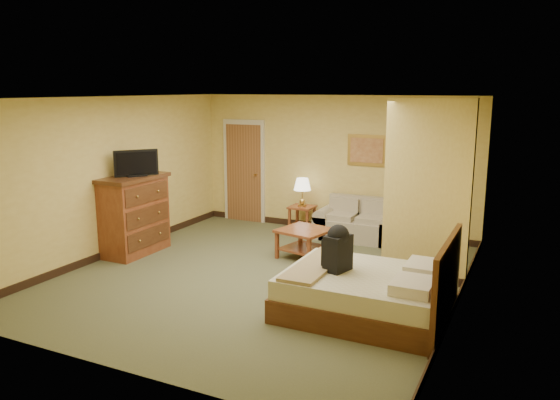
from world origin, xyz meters
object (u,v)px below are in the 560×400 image
Objects in this scene: loveseat at (358,226)px; coffee_table at (305,237)px; dresser at (134,214)px; bed at (370,293)px.

coffee_table is at bearing -107.75° from loveseat.
loveseat is 1.70× the size of coffee_table.
loveseat is at bearing 37.71° from dresser.
dresser is (-2.67, -0.99, 0.32)m from coffee_table.
coffee_table is (-0.45, -1.42, 0.09)m from loveseat.
dresser is at bearing -142.29° from loveseat.
dresser reaches higher than coffee_table.
coffee_table is 2.86m from dresser.
bed is at bearing -47.61° from coffee_table.
dresser is at bearing -159.61° from coffee_table.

